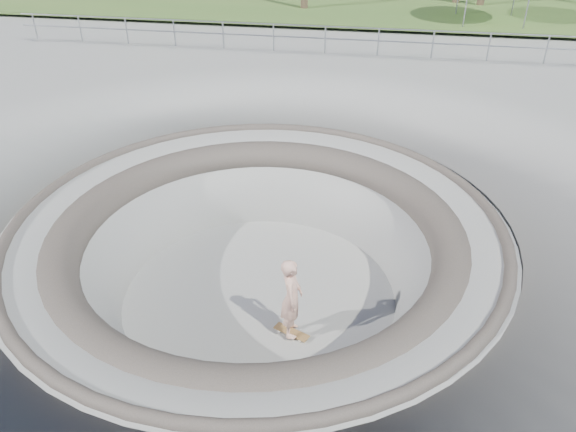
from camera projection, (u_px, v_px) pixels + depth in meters
name	position (u px, v px, depth m)	size (l,w,h in m)	color
ground	(257.00, 222.00, 11.62)	(180.00, 180.00, 0.00)	gray
skate_bowl	(260.00, 291.00, 12.59)	(14.00, 14.00, 4.10)	gray
distant_hills	(403.00, 6.00, 62.56)	(103.20, 45.00, 28.60)	olive
safety_railing	(325.00, 39.00, 21.28)	(25.00, 0.06, 1.03)	gray
skateboard	(291.00, 332.00, 11.49)	(0.79, 0.50, 0.08)	brown
skater	(292.00, 298.00, 11.01)	(0.65, 0.43, 1.78)	#E2A992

